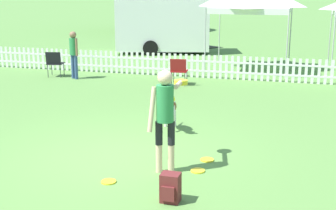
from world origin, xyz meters
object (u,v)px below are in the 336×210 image
object	(u,v)px
frisbee_near_handler	(198,171)
backpack_on_grass	(170,188)
leaping_dog	(170,106)
equipment_trailer	(162,22)
folding_chair_center	(179,69)
spectator_standing	(74,50)
frisbee_near_dog	(207,160)
frisbee_midfield	(109,182)
handler_person	(166,108)
folding_chair_blue_left	(55,62)

from	to	relation	value
frisbee_near_handler	backpack_on_grass	xyz separation A→B (m)	(-0.13, -1.21, 0.20)
leaping_dog	equipment_trailer	xyz separation A→B (m)	(-3.73, 11.69, 0.87)
leaping_dog	folding_chair_center	distance (m)	4.79
frisbee_near_handler	spectator_standing	world-z (taller)	spectator_standing
leaping_dog	folding_chair_center	world-z (taller)	leaping_dog
frisbee_near_dog	spectator_standing	xyz separation A→B (m)	(-5.80, 6.25, 0.94)
frisbee_midfield	handler_person	bearing A→B (deg)	43.93
backpack_on_grass	equipment_trailer	size ratio (longest dim) A/B	0.08
folding_chair_blue_left	backpack_on_grass	bearing A→B (deg)	115.99
frisbee_midfield	equipment_trailer	world-z (taller)	equipment_trailer
frisbee_near_handler	equipment_trailer	distance (m)	14.66
frisbee_near_handler	equipment_trailer	bearing A→B (deg)	109.27
leaping_dog	frisbee_near_handler	distance (m)	2.40
frisbee_near_handler	leaping_dog	bearing A→B (deg)	117.60
handler_person	backpack_on_grass	distance (m)	1.44
frisbee_near_handler	frisbee_near_dog	xyz separation A→B (m)	(0.04, 0.55, 0.00)
folding_chair_center	equipment_trailer	world-z (taller)	equipment_trailer
backpack_on_grass	spectator_standing	distance (m)	9.82
handler_person	backpack_on_grass	size ratio (longest dim) A/B	4.03
folding_chair_blue_left	spectator_standing	size ratio (longest dim) A/B	0.55
handler_person	frisbee_midfield	bearing A→B (deg)	-150.30
spectator_standing	equipment_trailer	bearing A→B (deg)	-70.37
leaping_dog	frisbee_near_dog	size ratio (longest dim) A/B	4.32
leaping_dog	backpack_on_grass	size ratio (longest dim) A/B	2.41
leaping_dog	folding_chair_blue_left	xyz separation A→B (m)	(-5.47, 4.82, -0.01)
spectator_standing	equipment_trailer	world-z (taller)	equipment_trailer
frisbee_midfield	folding_chair_center	size ratio (longest dim) A/B	0.28
spectator_standing	folding_chair_blue_left	bearing A→B (deg)	19.33
frisbee_near_dog	folding_chair_center	world-z (taller)	folding_chair_center
folding_chair_blue_left	spectator_standing	bearing A→B (deg)	159.63
leaping_dog	frisbee_near_dog	bearing A→B (deg)	112.20
folding_chair_center	equipment_trailer	distance (m)	7.57
folding_chair_blue_left	folding_chair_center	bearing A→B (deg)	165.59
frisbee_near_handler	folding_chair_center	xyz separation A→B (m)	(-2.14, 6.75, 0.49)
frisbee_midfield	folding_chair_center	bearing A→B (deg)	96.75
frisbee_near_dog	backpack_on_grass	size ratio (longest dim) A/B	0.56
handler_person	leaping_dog	distance (m)	2.35
folding_chair_blue_left	spectator_standing	world-z (taller)	spectator_standing
spectator_standing	equipment_trailer	distance (m)	7.06
frisbee_near_dog	spectator_standing	size ratio (longest dim) A/B	0.15
frisbee_near_dog	equipment_trailer	bearing A→B (deg)	110.18
frisbee_near_dog	equipment_trailer	size ratio (longest dim) A/B	0.05
leaping_dog	frisbee_near_handler	size ratio (longest dim) A/B	4.32
frisbee_near_dog	equipment_trailer	xyz separation A→B (m)	(-4.86, 13.23, 1.39)
folding_chair_center	frisbee_near_dog	bearing A→B (deg)	103.74
frisbee_near_dog	folding_chair_blue_left	bearing A→B (deg)	136.07
leaping_dog	spectator_standing	world-z (taller)	spectator_standing
backpack_on_grass	frisbee_near_dog	bearing A→B (deg)	84.42
frisbee_near_handler	spectator_standing	xyz separation A→B (m)	(-5.76, 6.79, 0.94)
handler_person	equipment_trailer	size ratio (longest dim) A/B	0.34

